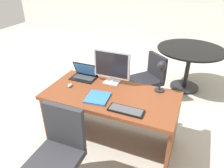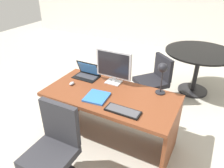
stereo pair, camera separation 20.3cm
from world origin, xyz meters
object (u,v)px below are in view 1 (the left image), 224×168
at_px(office_chair, 59,160).
at_px(meeting_table, 189,59).
at_px(laptop, 85,73).
at_px(monitor, 112,65).
at_px(book, 98,98).
at_px(mouse, 70,85).
at_px(meeting_chair_near, 148,83).
at_px(desk_lamp, 161,70).
at_px(keyboard, 126,110).
at_px(desk, 112,106).

distance_m(office_chair, meeting_table, 2.89).
bearing_deg(office_chair, laptop, 105.19).
height_order(monitor, book, monitor).
xyz_separation_m(mouse, office_chair, (0.35, -0.81, -0.36)).
distance_m(mouse, book, 0.47).
xyz_separation_m(monitor, book, (-0.00, -0.43, -0.24)).
bearing_deg(monitor, office_chair, -95.22).
relative_size(monitor, meeting_chair_near, 0.59).
bearing_deg(desk_lamp, mouse, -163.68).
relative_size(keyboard, mouse, 4.58).
bearing_deg(office_chair, monitor, 84.78).
xyz_separation_m(desk_lamp, book, (-0.63, -0.43, -0.29)).
bearing_deg(mouse, office_chair, -66.70).
xyz_separation_m(mouse, meeting_table, (1.32, 1.90, -0.15)).
bearing_deg(book, laptop, 134.04).
bearing_deg(monitor, meeting_table, 61.51).
bearing_deg(laptop, keyboard, -33.42).
bearing_deg(keyboard, desk_lamp, 66.04).
relative_size(mouse, desk_lamp, 0.21).
bearing_deg(meeting_table, keyboard, -102.59).
relative_size(laptop, keyboard, 0.89).
bearing_deg(mouse, laptop, 81.07).
bearing_deg(desk, meeting_chair_near, 80.75).
distance_m(mouse, office_chair, 0.96).
xyz_separation_m(keyboard, book, (-0.39, 0.11, 0.00)).
distance_m(desk, desk_lamp, 0.76).
xyz_separation_m(monitor, meeting_chair_near, (0.29, 0.90, -0.65)).
bearing_deg(laptop, book, -45.96).
relative_size(monitor, office_chair, 0.51).
height_order(monitor, desk_lamp, monitor).
bearing_deg(desk_lamp, meeting_chair_near, 110.78).
height_order(office_chair, meeting_chair_near, office_chair).
height_order(laptop, desk_lamp, desk_lamp).
height_order(monitor, meeting_table, monitor).
relative_size(book, office_chair, 0.32).
distance_m(laptop, mouse, 0.31).
distance_m(mouse, meeting_table, 2.32).
bearing_deg(office_chair, desk_lamp, 57.09).
bearing_deg(laptop, meeting_chair_near, 52.76).
relative_size(office_chair, meeting_chair_near, 1.16).
distance_m(laptop, meeting_table, 2.05).
height_order(keyboard, desk_lamp, desk_lamp).
bearing_deg(office_chair, mouse, 113.30).
distance_m(book, office_chair, 0.79).
relative_size(desk, keyboard, 4.18).
xyz_separation_m(meeting_table, meeting_chair_near, (-0.58, -0.69, -0.28)).
relative_size(keyboard, book, 1.28).
height_order(mouse, desk_lamp, desk_lamp).
height_order(keyboard, meeting_table, meeting_table).
xyz_separation_m(keyboard, mouse, (-0.84, 0.22, 0.01)).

